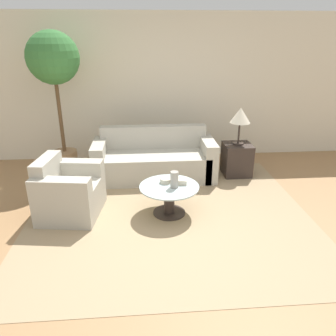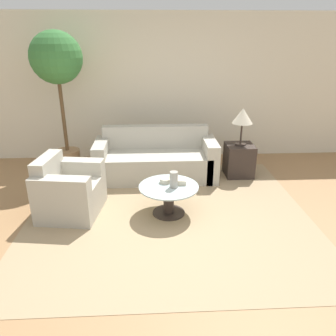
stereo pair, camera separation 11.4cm
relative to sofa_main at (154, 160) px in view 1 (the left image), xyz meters
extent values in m
plane|color=#9E754C|center=(0.14, -1.88, -0.28)|extent=(14.00, 14.00, 0.00)
cube|color=beige|center=(0.14, 1.03, 1.02)|extent=(10.00, 0.06, 2.60)
cube|color=tan|center=(0.15, -1.27, -0.28)|extent=(3.65, 3.39, 0.01)
cube|color=#B2AD9E|center=(0.00, -0.07, -0.06)|extent=(1.76, 0.79, 0.43)
cube|color=#B2AD9E|center=(0.00, 0.23, 0.12)|extent=(1.76, 0.18, 0.81)
cube|color=#B2AD9E|center=(-0.88, -0.07, 0.04)|extent=(0.20, 0.79, 0.63)
cube|color=#B2AD9E|center=(0.88, -0.07, 0.04)|extent=(0.20, 0.79, 0.63)
cube|color=#B2AD9E|center=(-1.14, -1.16, -0.06)|extent=(0.80, 0.71, 0.43)
cube|color=#B2AD9E|center=(-1.41, -1.12, 0.11)|extent=(0.26, 0.64, 0.78)
cube|color=#B2AD9E|center=(-1.18, -1.47, 0.04)|extent=(0.74, 0.30, 0.63)
cube|color=#B2AD9E|center=(-1.09, -0.85, 0.04)|extent=(0.74, 0.30, 0.63)
cylinder|color=#332823|center=(0.15, -1.27, -0.27)|extent=(0.43, 0.43, 0.02)
cylinder|color=#332823|center=(0.15, -1.27, -0.09)|extent=(0.14, 0.14, 0.38)
cylinder|color=#B2C6C6|center=(0.15, -1.27, 0.11)|extent=(0.78, 0.78, 0.02)
cube|color=#332823|center=(1.38, -0.03, -0.01)|extent=(0.45, 0.45, 0.54)
cylinder|color=#332823|center=(1.38, -0.03, 0.27)|extent=(0.18, 0.18, 0.02)
cylinder|color=#332823|center=(1.38, -0.03, 0.45)|extent=(0.03, 0.03, 0.34)
cone|color=beige|center=(1.38, -0.03, 0.74)|extent=(0.33, 0.33, 0.24)
cylinder|color=#93704C|center=(-1.51, 0.32, -0.09)|extent=(0.40, 0.40, 0.38)
cylinder|color=brown|center=(-1.51, 0.32, 0.74)|extent=(0.06, 0.06, 1.29)
sphere|color=#387538|center=(-1.51, 0.32, 1.60)|extent=(0.81, 0.81, 0.81)
cylinder|color=#9E998E|center=(0.20, -1.31, 0.23)|extent=(0.10, 0.10, 0.21)
cylinder|color=beige|center=(0.10, -1.16, 0.15)|extent=(0.15, 0.15, 0.06)
cube|color=beige|center=(0.29, -1.19, 0.15)|extent=(0.20, 0.17, 0.06)
camera|label=1|loc=(-0.18, -5.07, 1.92)|focal=35.00mm
camera|label=2|loc=(-0.07, -5.08, 1.92)|focal=35.00mm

